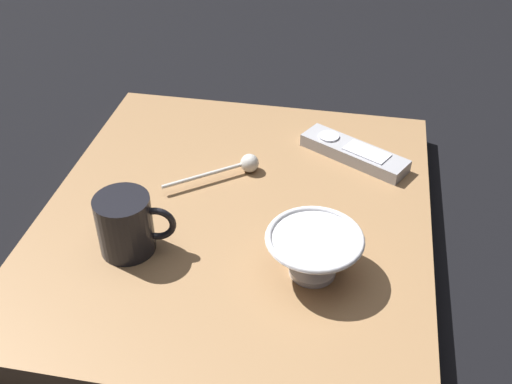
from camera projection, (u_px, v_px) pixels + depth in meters
name	position (u px, v px, depth m)	size (l,w,h in m)	color
ground_plane	(236.00, 234.00, 0.91)	(6.00, 6.00, 0.00)	black
table	(236.00, 223.00, 0.90)	(0.55, 0.62, 0.04)	#936D47
cereal_bowl	(314.00, 252.00, 0.77)	(0.12, 0.12, 0.06)	silver
coffee_mug	(126.00, 224.00, 0.80)	(0.10, 0.07, 0.08)	black
teaspoon	(241.00, 165.00, 0.95)	(0.13, 0.10, 0.03)	silver
tv_remote_near	(354.00, 153.00, 0.98)	(0.18, 0.13, 0.02)	#9E9EA3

